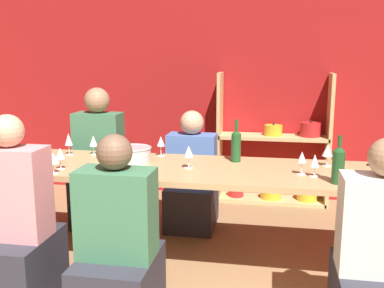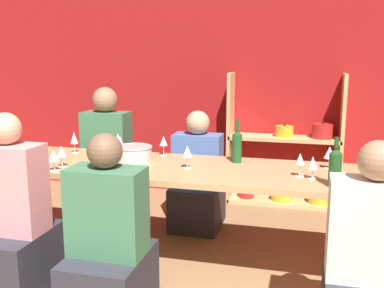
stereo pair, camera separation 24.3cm
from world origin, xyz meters
TOP-DOWN VIEW (x-y plane):
  - wall_back_red at (0.00, 3.83)m, footprint 8.80×0.06m
  - shelf_unit at (0.66, 3.63)m, footprint 1.17×0.30m
  - dining_table at (0.03, 1.99)m, footprint 3.10×0.81m
  - mixing_bowl at (-0.41, 2.05)m, footprint 0.28×0.28m
  - wine_bottle_dark at (0.35, 2.22)m, footprint 0.07×0.07m
  - wine_bottle_amber at (1.02, 1.74)m, footprint 0.08×0.08m
  - wine_glass_empty_a at (0.03, 1.95)m, footprint 0.07×0.07m
  - wine_glass_white_a at (-1.23, 1.74)m, footprint 0.06×0.06m
  - wine_glass_white_b at (-1.00, 2.21)m, footprint 0.06×0.06m
  - wine_glass_red_a at (-0.26, 2.31)m, footprint 0.06×0.06m
  - wine_glass_red_b at (-0.86, 1.76)m, footprint 0.07×0.07m
  - wine_glass_red_c at (1.01, 2.20)m, footprint 0.08×0.08m
  - wine_glass_empty_b at (-0.85, 1.65)m, footprint 0.08×0.08m
  - wine_glass_empty_c at (0.81, 1.92)m, footprint 0.06×0.06m
  - wine_glass_red_d at (-0.81, 2.25)m, footprint 0.07×0.07m
  - wine_glass_white_c at (-0.65, 2.30)m, footprint 0.06×0.06m
  - wine_glass_white_d at (-0.58, 2.17)m, footprint 0.07×0.07m
  - wine_glass_red_e at (0.89, 1.88)m, footprint 0.06×0.06m
  - cell_phone at (1.38, 2.26)m, footprint 0.16×0.14m
  - person_near_a at (-0.92, 1.25)m, footprint 0.42×0.53m
  - person_far_a at (-0.10, 2.77)m, footprint 0.43×0.54m
  - person_near_b at (1.20, 1.25)m, footprint 0.44×0.55m
  - person_far_b at (-0.95, 2.70)m, footprint 0.43×0.53m
  - person_near_c at (-0.25, 1.21)m, footprint 0.44×0.55m

SIDE VIEW (x-z plane):
  - person_far_a at x=-0.10m, z-range -0.15..0.92m
  - person_near_c at x=-0.25m, z-range -0.16..0.97m
  - person_near_b at x=1.20m, z-range -0.16..0.99m
  - person_near_a at x=-0.92m, z-range -0.17..1.05m
  - person_far_b at x=-0.95m, z-range -0.17..1.11m
  - shelf_unit at x=0.66m, z-range -0.19..1.19m
  - dining_table at x=0.03m, z-range 0.30..1.07m
  - cell_phone at x=1.38m, z-range 0.76..0.77m
  - mixing_bowl at x=-0.41m, z-range 0.77..0.89m
  - wine_glass_red_e at x=0.89m, z-range 0.79..0.94m
  - wine_glass_empty_b at x=-0.85m, z-range 0.80..0.94m
  - wine_glass_red_d at x=-0.81m, z-range 0.79..0.95m
  - wine_glass_red_b at x=-0.86m, z-range 0.80..0.95m
  - wine_glass_red_c at x=1.01m, z-range 0.80..0.96m
  - wine_glass_red_a at x=-0.26m, z-range 0.80..0.96m
  - wine_glass_white_c at x=-0.65m, z-range 0.80..0.96m
  - wine_glass_empty_c at x=0.81m, z-range 0.80..0.96m
  - wine_glass_white_a at x=-1.23m, z-range 0.80..0.96m
  - wine_glass_empty_a at x=0.03m, z-range 0.80..0.97m
  - wine_glass_white_b at x=-1.00m, z-range 0.80..0.97m
  - wine_glass_white_d at x=-0.58m, z-range 0.80..0.97m
  - wine_bottle_amber at x=1.02m, z-range 0.74..1.05m
  - wine_bottle_dark at x=0.35m, z-range 0.73..1.05m
  - wall_back_red at x=0.00m, z-range 0.00..2.70m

